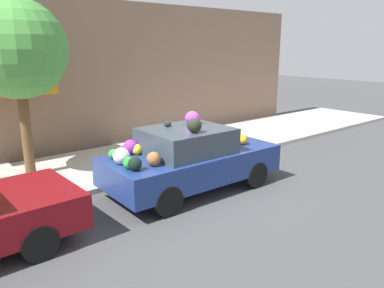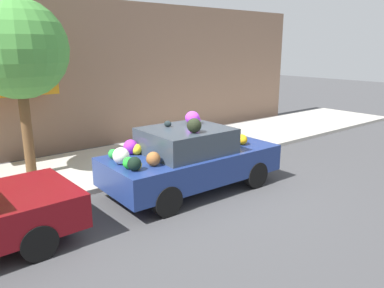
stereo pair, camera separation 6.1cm
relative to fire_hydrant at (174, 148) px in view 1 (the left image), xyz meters
name	(u,v)px [view 1 (the left image)]	position (x,y,z in m)	size (l,w,h in m)	color
ground_plane	(192,189)	(-0.80, -1.74, -0.46)	(60.00, 60.00, 0.00)	#424244
sidewalk_curb	(131,160)	(-0.80, 0.96, -0.40)	(24.00, 3.20, 0.12)	#B2ADA3
building_facade	(87,76)	(-0.95, 3.18, 1.80)	(18.00, 1.20, 4.53)	#846651
street_tree	(17,50)	(-3.42, 1.23, 2.59)	(2.25, 2.25, 4.08)	brown
fire_hydrant	(174,148)	(0.00, 0.00, 0.00)	(0.20, 0.20, 0.70)	red
art_car	(190,158)	(-0.87, -1.74, 0.28)	(3.94, 1.82, 1.73)	navy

